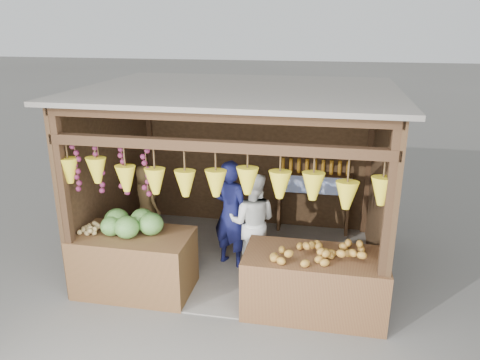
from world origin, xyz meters
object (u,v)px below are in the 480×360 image
(counter_right, at_px, (314,283))
(man_standing, at_px, (231,214))
(counter_left, at_px, (135,263))
(vendor_seated, at_px, (146,199))
(woman_standing, at_px, (252,222))

(counter_right, bearing_deg, man_standing, 141.94)
(counter_left, distance_m, counter_right, 2.41)
(counter_left, distance_m, vendor_seated, 1.34)
(woman_standing, relative_size, vendor_seated, 1.33)
(counter_right, bearing_deg, woman_standing, 135.39)
(counter_right, height_order, woman_standing, woman_standing)
(counter_left, xyz_separation_m, man_standing, (1.13, 0.97, 0.40))
(counter_left, bearing_deg, counter_right, -0.70)
(counter_left, bearing_deg, man_standing, 40.69)
(man_standing, xyz_separation_m, woman_standing, (0.33, -0.06, -0.07))
(vendor_seated, bearing_deg, counter_right, -165.46)
(counter_left, height_order, woman_standing, woman_standing)
(woman_standing, height_order, vendor_seated, woman_standing)
(woman_standing, bearing_deg, vendor_seated, -11.42)
(counter_right, distance_m, man_standing, 1.68)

